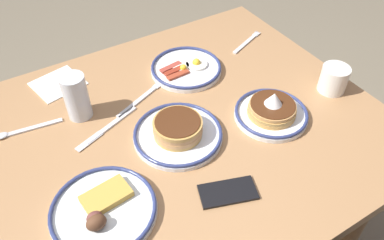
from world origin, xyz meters
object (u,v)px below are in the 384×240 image
Objects in this scene: plate_far_companion at (178,132)px; coffee_mug at (334,78)px; tea_spoon at (19,131)px; plate_center_pancakes at (272,111)px; paper_napkin at (58,84)px; butter_knife at (107,128)px; plate_near_main at (186,68)px; cell_phone at (228,192)px; drinking_glass at (77,99)px; fork_far at (247,42)px; fork_near at (141,99)px; plate_far_side at (103,210)px.

coffee_mug is at bearing 172.35° from plate_far_companion.
plate_center_pancakes is at bearing 153.71° from tea_spoon.
butter_knife is (-0.06, 0.28, 0.00)m from paper_napkin.
plate_near_main is 0.57m from tea_spoon.
cell_phone is 0.69m from paper_napkin.
coffee_mug is at bearing 160.31° from tea_spoon.
drinking_glass is at bearing -65.21° from butter_knife.
fork_far is at bearing -79.56° from coffee_mug.
cell_phone reaches higher than paper_napkin.
plate_center_pancakes is 0.41m from fork_near.
plate_far_companion is 1.49× the size of fork_far.
tea_spoon is at bearing -6.73° from drinking_glass.
butter_knife is at bearing 19.36° from plate_near_main.
butter_knife is (0.70, -0.21, -0.04)m from coffee_mug.
butter_knife is (0.44, -0.21, -0.02)m from plate_center_pancakes.
cell_phone is at bearing 128.91° from tea_spoon.
plate_center_pancakes reaches higher than cell_phone.
tea_spoon is (0.37, -0.05, 0.00)m from fork_near.
fork_near is (0.03, -0.44, -0.00)m from cell_phone.
plate_far_side reaches higher than fork_far.
coffee_mug is 0.74× the size of drinking_glass.
butter_knife is at bearing -16.84° from coffee_mug.
fork_far is at bearing -150.86° from plate_far_side.
cell_phone reaches higher than fork_far.
fork_far is (-0.49, -0.09, 0.00)m from fork_near.
fork_near is 1.14× the size of fork_far.
cell_phone is at bearing 70.85° from plate_near_main.
paper_napkin is 0.87× the size of fork_far.
paper_napkin is at bearing -51.52° from cell_phone.
paper_napkin is 0.68× the size of butter_knife.
fork_near and fork_far have the same top height.
plate_far_side is at bearing 51.92° from fork_near.
plate_far_side is 1.72× the size of paper_napkin.
drinking_glass is (0.49, -0.31, 0.04)m from plate_center_pancakes.
fork_near is 0.16m from butter_knife.
tea_spoon is (0.92, -0.33, -0.04)m from coffee_mug.
fork_far is (-0.47, -0.29, -0.02)m from plate_far_companion.
plate_center_pancakes reaches higher than coffee_mug.
plate_far_companion is 2.39× the size of coffee_mug.
drinking_glass is 0.75× the size of tea_spoon.
paper_napkin is (0.76, -0.49, -0.04)m from coffee_mug.
plate_far_companion reaches higher than fork_near.
plate_far_side is (0.46, 0.38, 0.00)m from plate_near_main.
cell_phone is (-0.22, 0.47, -0.06)m from drinking_glass.
plate_center_pancakes is 0.56m from plate_far_side.
plate_center_pancakes is 1.15× the size of tea_spoon.
coffee_mug is at bearing -144.01° from cell_phone.
coffee_mug is at bearing -176.27° from plate_far_side.
cell_phone reaches higher than butter_knife.
plate_far_companion is at bearing 54.97° from plate_near_main.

